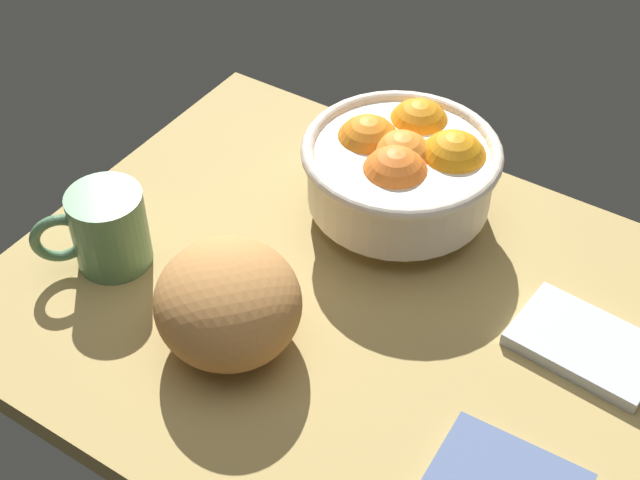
{
  "coord_description": "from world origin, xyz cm",
  "views": [
    {
      "loc": [
        -31.04,
        57.79,
        72.78
      ],
      "look_at": [
        7.63,
        -2.14,
        5.0
      ],
      "focal_mm": 50.61,
      "sensor_mm": 36.0,
      "label": 1
    }
  ],
  "objects_px": {
    "bread_loaf": "(228,302)",
    "mug": "(106,229)",
    "fruit_bowl": "(403,167)",
    "napkin_folded": "(586,344)"
  },
  "relations": [
    {
      "from": "fruit_bowl",
      "to": "mug",
      "type": "distance_m",
      "value": 0.34
    },
    {
      "from": "bread_loaf",
      "to": "napkin_folded",
      "type": "distance_m",
      "value": 0.37
    },
    {
      "from": "fruit_bowl",
      "to": "bread_loaf",
      "type": "distance_m",
      "value": 0.28
    },
    {
      "from": "bread_loaf",
      "to": "mug",
      "type": "distance_m",
      "value": 0.19
    },
    {
      "from": "fruit_bowl",
      "to": "napkin_folded",
      "type": "xyz_separation_m",
      "value": [
        -0.27,
        0.08,
        -0.06
      ]
    },
    {
      "from": "napkin_folded",
      "to": "mug",
      "type": "relative_size",
      "value": 1.32
    },
    {
      "from": "fruit_bowl",
      "to": "napkin_folded",
      "type": "height_order",
      "value": "fruit_bowl"
    },
    {
      "from": "napkin_folded",
      "to": "mug",
      "type": "height_order",
      "value": "mug"
    },
    {
      "from": "bread_loaf",
      "to": "mug",
      "type": "height_order",
      "value": "bread_loaf"
    },
    {
      "from": "bread_loaf",
      "to": "napkin_folded",
      "type": "relative_size",
      "value": 1.08
    }
  ]
}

